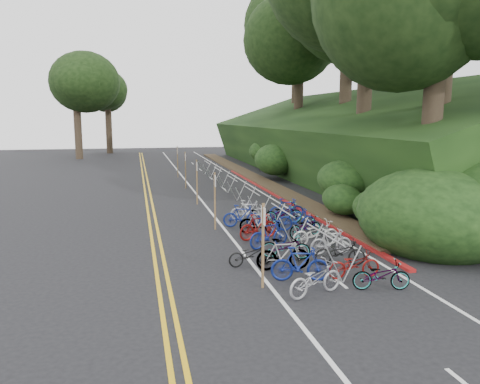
# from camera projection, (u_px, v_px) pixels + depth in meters

# --- Properties ---
(ground) EXTENTS (120.00, 120.00, 0.00)m
(ground) POSITION_uv_depth(u_px,v_px,m) (223.00, 266.00, 15.36)
(ground) COLOR black
(ground) RESTS_ON ground
(road_markings) EXTENTS (7.47, 80.00, 0.01)m
(road_markings) POSITION_uv_depth(u_px,v_px,m) (200.00, 207.00, 25.22)
(road_markings) COLOR gold
(road_markings) RESTS_ON ground
(red_curb) EXTENTS (0.25, 28.00, 0.10)m
(red_curb) POSITION_uv_depth(u_px,v_px,m) (279.00, 197.00, 28.14)
(red_curb) COLOR maroon
(red_curb) RESTS_ON ground
(embankment) EXTENTS (14.30, 48.14, 9.11)m
(embankment) POSITION_uv_depth(u_px,v_px,m) (342.00, 146.00, 36.08)
(embankment) COLOR black
(embankment) RESTS_ON ground
(tree_cluster) EXTENTS (33.73, 55.11, 20.70)m
(tree_cluster) POSITION_uv_depth(u_px,v_px,m) (293.00, 13.00, 36.63)
(tree_cluster) COLOR #2D2319
(tree_cluster) RESTS_ON ground
(bike_rack_front) EXTENTS (1.12, 3.09, 1.13)m
(bike_rack_front) POSITION_uv_depth(u_px,v_px,m) (324.00, 243.00, 15.05)
(bike_rack_front) COLOR #A3A4A7
(bike_rack_front) RESTS_ON ground
(bike_racks_rest) EXTENTS (1.14, 23.00, 1.17)m
(bike_racks_rest) POSITION_uv_depth(u_px,v_px,m) (232.00, 183.00, 28.39)
(bike_racks_rest) COLOR #A3A4A7
(bike_racks_rest) RESTS_ON ground
(signpost_near) EXTENTS (0.08, 0.40, 2.46)m
(signpost_near) POSITION_uv_depth(u_px,v_px,m) (263.00, 240.00, 13.17)
(signpost_near) COLOR brown
(signpost_near) RESTS_ON ground
(signposts_rest) EXTENTS (0.08, 18.40, 2.50)m
(signposts_rest) POSITION_uv_depth(u_px,v_px,m) (191.00, 173.00, 28.75)
(signposts_rest) COLOR brown
(signposts_rest) RESTS_ON ground
(bike_front) EXTENTS (0.65, 1.54, 0.79)m
(bike_front) POSITION_uv_depth(u_px,v_px,m) (250.00, 254.00, 15.29)
(bike_front) COLOR black
(bike_front) RESTS_ON ground
(bike_valet) EXTENTS (3.12, 11.08, 1.05)m
(bike_valet) POSITION_uv_depth(u_px,v_px,m) (293.00, 234.00, 17.48)
(bike_valet) COLOR #9E9EA3
(bike_valet) RESTS_ON ground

